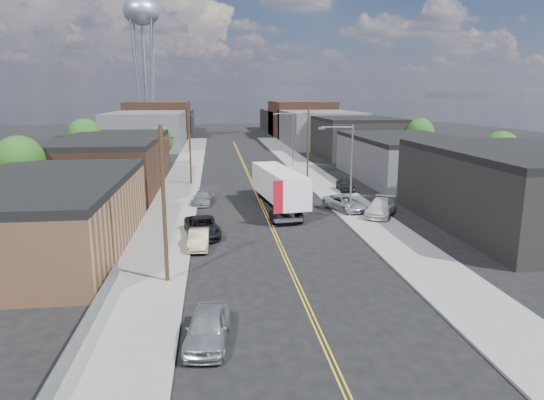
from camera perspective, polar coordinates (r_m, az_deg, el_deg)
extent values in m
plane|color=black|center=(80.74, -3.18, 3.86)|extent=(260.00, 260.00, 0.00)
cube|color=gold|center=(65.97, -2.34, 1.98)|extent=(0.32, 120.00, 0.01)
cube|color=slate|center=(65.92, -10.60, 1.84)|extent=(5.00, 140.00, 0.15)
cube|color=slate|center=(67.35, 5.75, 2.21)|extent=(5.00, 140.00, 0.15)
cube|color=#916243|center=(40.94, -25.10, -1.96)|extent=(12.00, 22.00, 5.00)
cube|color=black|center=(40.41, -25.46, 1.89)|extent=(12.00, 22.00, 0.60)
cube|color=#43291B|center=(65.61, -18.20, 3.98)|extent=(12.00, 26.00, 6.00)
cube|color=black|center=(65.26, -18.39, 6.84)|extent=(12.00, 26.00, 0.60)
cube|color=black|center=(48.79, 26.97, 0.89)|extent=(14.00, 22.00, 6.50)
cube|color=black|center=(48.30, 27.37, 5.02)|extent=(14.00, 22.00, 0.60)
cube|color=navy|center=(45.31, 19.83, 1.17)|extent=(0.30, 20.00, 0.80)
cube|color=#3D3D40|center=(71.63, 15.46, 4.59)|extent=(14.00, 24.00, 5.50)
cube|color=black|center=(71.31, 15.60, 7.02)|extent=(14.00, 24.00, 0.60)
cube|color=black|center=(95.98, 9.64, 7.14)|extent=(14.00, 22.00, 7.00)
cube|color=black|center=(95.73, 9.72, 9.40)|extent=(14.00, 22.00, 0.60)
cube|color=#3D3D40|center=(115.96, -14.37, 8.03)|extent=(16.00, 30.00, 8.00)
cube|color=#3D3D40|center=(117.68, 5.54, 8.40)|extent=(16.00, 30.00, 8.00)
cube|color=#43291B|center=(140.69, -13.09, 9.17)|extent=(16.00, 26.00, 10.00)
cube|color=#43291B|center=(142.11, 3.38, 9.49)|extent=(16.00, 26.00, 10.00)
cube|color=black|center=(160.64, -12.31, 9.01)|extent=(16.00, 40.00, 7.00)
cube|color=black|center=(161.88, 2.11, 9.30)|extent=(16.00, 40.00, 7.00)
cylinder|color=gray|center=(130.87, -14.67, 13.27)|extent=(0.80, 0.80, 30.00)
cylinder|color=gray|center=(129.37, -15.57, 13.24)|extent=(1.94, 1.94, 29.98)
cylinder|color=gray|center=(128.91, -13.98, 13.33)|extent=(1.94, 1.94, 29.98)
cylinder|color=gray|center=(132.86, -15.34, 13.21)|extent=(1.94, 1.94, 29.98)
cylinder|color=gray|center=(132.40, -13.79, 13.30)|extent=(1.94, 1.94, 29.98)
ellipsoid|color=#9EA8B2|center=(132.40, -15.09, 20.63)|extent=(9.00, 9.00, 6.75)
cylinder|color=gray|center=(47.14, 9.33, 3.26)|extent=(0.18, 0.18, 9.00)
cylinder|color=gray|center=(46.28, 7.71, 8.50)|extent=(3.00, 0.12, 0.12)
cube|color=gray|center=(45.94, 5.87, 8.40)|extent=(0.60, 0.25, 0.18)
cylinder|color=gray|center=(81.11, 2.47, 7.10)|extent=(0.18, 0.18, 9.00)
cylinder|color=gray|center=(80.61, 1.43, 10.14)|extent=(3.00, 0.12, 0.12)
cube|color=gray|center=(80.41, 0.36, 10.07)|extent=(0.60, 0.25, 0.18)
cylinder|color=black|center=(30.64, -12.59, -0.73)|extent=(0.26, 0.26, 10.00)
cube|color=black|center=(30.00, -12.96, 7.11)|extent=(1.60, 0.12, 0.12)
cylinder|color=black|center=(65.15, -9.63, 6.13)|extent=(0.26, 0.26, 10.00)
cube|color=black|center=(64.85, -9.76, 9.82)|extent=(1.60, 0.12, 0.12)
cylinder|color=black|center=(69.33, 4.24, 6.63)|extent=(0.26, 0.26, 10.00)
cube|color=black|center=(69.05, 4.30, 10.10)|extent=(1.60, 0.12, 0.12)
cube|color=slate|center=(26.55, -20.83, -13.37)|extent=(0.02, 16.00, 1.20)
cube|color=slate|center=(26.30, -20.93, -12.19)|extent=(0.05, 16.00, 0.05)
cylinder|color=black|center=(54.08, -27.23, 0.64)|extent=(0.36, 0.36, 4.25)
sphere|color=#153C10|center=(53.58, -27.58, 4.20)|extent=(4.76, 4.76, 4.76)
sphere|color=#153C10|center=(53.76, -26.78, 3.38)|extent=(3.74, 3.74, 3.74)
sphere|color=#153C10|center=(53.46, -28.17, 3.48)|extent=(3.40, 3.40, 3.40)
cylinder|color=black|center=(77.68, -20.96, 4.41)|extent=(0.36, 0.36, 4.50)
sphere|color=#153C10|center=(77.32, -21.17, 7.05)|extent=(5.04, 5.04, 5.04)
sphere|color=#153C10|center=(77.54, -20.63, 6.44)|extent=(3.96, 3.96, 3.96)
sphere|color=#153C10|center=(77.11, -21.57, 6.54)|extent=(3.60, 3.60, 3.60)
cylinder|color=black|center=(82.80, -13.04, 5.08)|extent=(0.36, 0.36, 3.75)
sphere|color=#153C10|center=(82.50, -13.14, 7.15)|extent=(4.20, 4.20, 4.20)
sphere|color=#153C10|center=(82.80, -12.68, 6.66)|extent=(3.30, 3.30, 3.30)
sphere|color=#153C10|center=(82.21, -13.50, 6.74)|extent=(3.00, 3.00, 3.00)
cylinder|color=black|center=(66.53, 25.07, 2.67)|extent=(0.36, 0.36, 4.00)
sphere|color=#153C10|center=(66.14, 25.32, 5.40)|extent=(4.48, 4.48, 4.48)
sphere|color=#153C10|center=(66.80, 25.56, 4.74)|extent=(3.52, 3.52, 3.52)
sphere|color=#153C10|center=(65.60, 25.09, 4.88)|extent=(3.20, 3.20, 3.20)
cylinder|color=black|center=(87.61, 16.87, 5.41)|extent=(0.36, 0.36, 4.25)
sphere|color=#153C10|center=(87.30, 17.01, 7.63)|extent=(4.76, 4.76, 4.76)
sphere|color=#153C10|center=(87.88, 17.26, 7.08)|extent=(3.74, 3.74, 3.74)
sphere|color=#153C10|center=(86.78, 16.79, 7.22)|extent=(3.40, 3.40, 3.40)
cube|color=silver|center=(49.82, 0.82, 1.88)|extent=(4.51, 13.07, 2.99)
cube|color=maroon|center=(43.60, 1.94, 0.38)|extent=(2.79, 0.50, 3.01)
cube|color=gray|center=(44.10, 1.92, -2.40)|extent=(2.69, 0.96, 0.25)
cube|color=black|center=(57.74, -0.22, 2.19)|extent=(3.11, 3.75, 3.31)
cylinder|color=black|center=(45.46, 1.65, -2.02)|extent=(2.90, 1.44, 1.07)
cylinder|color=black|center=(57.94, -0.22, 1.09)|extent=(2.79, 1.42, 1.07)
imported|color=#A4A7A9|center=(24.21, -7.60, -14.61)|extent=(2.46, 5.04, 1.65)
imported|color=#988863|center=(38.38, -8.61, -4.56)|extent=(1.66, 4.44, 1.45)
imported|color=black|center=(41.52, -8.23, -3.14)|extent=(3.43, 6.10, 1.61)
imported|color=gray|center=(53.78, -8.13, 0.29)|extent=(2.58, 5.12, 1.42)
imported|color=#B4B8BA|center=(50.27, 8.60, -0.33)|extent=(4.27, 6.03, 1.53)
imported|color=silver|center=(48.58, 12.63, -0.86)|extent=(4.73, 6.01, 1.63)
imported|color=black|center=(60.66, 8.62, 1.81)|extent=(2.00, 4.49, 1.50)
imported|color=black|center=(69.06, -0.79, 3.06)|extent=(2.63, 5.31, 1.45)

